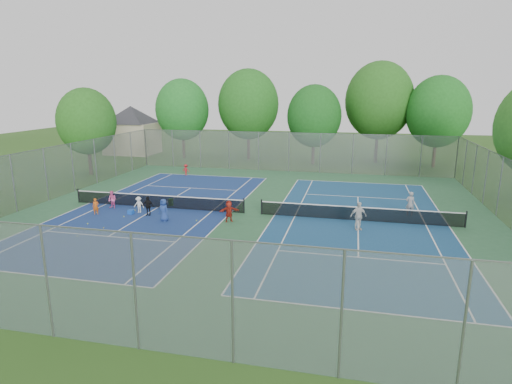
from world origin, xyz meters
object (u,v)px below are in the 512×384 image
at_px(instructor, 410,204).
at_px(ball_hopper, 171,202).
at_px(net_left, 158,202).
at_px(ball_crate, 131,212).
at_px(net_right, 358,214).

bearing_deg(instructor, ball_hopper, -3.36).
xyz_separation_m(net_left, ball_crate, (-1.06, -1.92, -0.31)).
xyz_separation_m(net_right, ball_crate, (-15.06, -1.92, -0.31)).
distance_m(net_right, ball_crate, 15.19).
relative_size(net_left, instructor, 7.84).
relative_size(net_left, ball_hopper, 23.54).
relative_size(ball_hopper, instructor, 0.33).
bearing_deg(net_left, net_right, 0.00).
bearing_deg(instructor, net_left, -1.48).
relative_size(net_right, ball_crate, 37.07).
distance_m(ball_crate, ball_hopper, 3.13).
height_order(net_left, ball_crate, net_left).
relative_size(net_right, instructor, 7.84).
xyz_separation_m(ball_hopper, instructor, (16.61, 1.38, 0.55)).
height_order(net_left, net_right, same).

